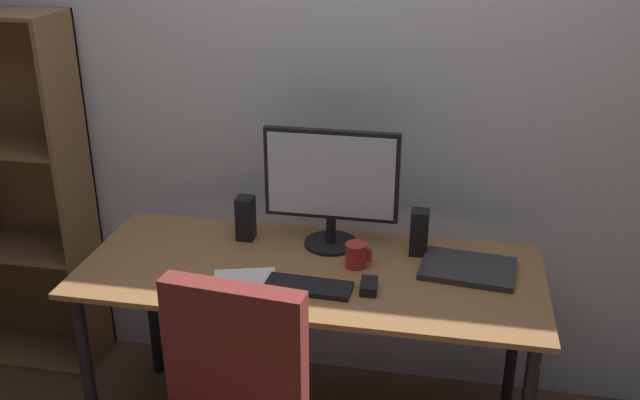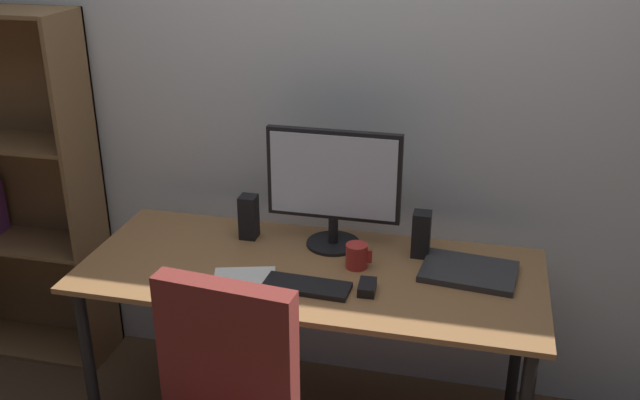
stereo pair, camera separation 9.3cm
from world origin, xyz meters
name	(u,v)px [view 1 (the left image)]	position (x,y,z in m)	size (l,w,h in m)	color
back_wall	(336,78)	(0.00, 0.51, 1.30)	(6.40, 0.10, 2.60)	silver
desk	(310,289)	(0.00, 0.00, 0.65)	(1.62, 0.68, 0.74)	olive
monitor	(331,182)	(0.04, 0.20, 0.99)	(0.49, 0.20, 0.45)	black
keyboard	(308,287)	(0.02, -0.14, 0.75)	(0.29, 0.11, 0.02)	black
mouse	(369,286)	(0.22, -0.11, 0.76)	(0.06, 0.10, 0.03)	black
coffee_mug	(356,255)	(0.16, 0.05, 0.78)	(0.09, 0.08, 0.09)	#B72D28
laptop	(468,269)	(0.54, 0.08, 0.75)	(0.32, 0.23, 0.02)	#2D2D30
speaker_left	(246,218)	(-0.29, 0.19, 0.82)	(0.06, 0.07, 0.17)	black
speaker_right	(419,232)	(0.36, 0.19, 0.82)	(0.06, 0.07, 0.17)	black
paper_sheet	(245,290)	(-0.18, -0.19, 0.74)	(0.21, 0.30, 0.00)	white
bookshelf	(3,198)	(-1.41, 0.33, 0.76)	(0.70, 0.28, 1.55)	brown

